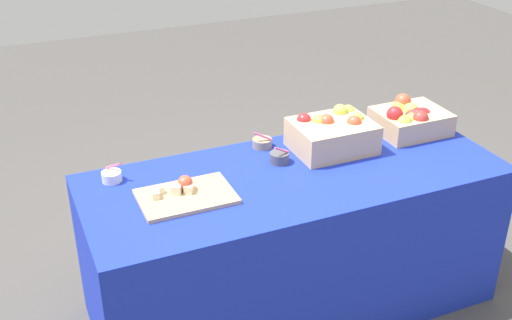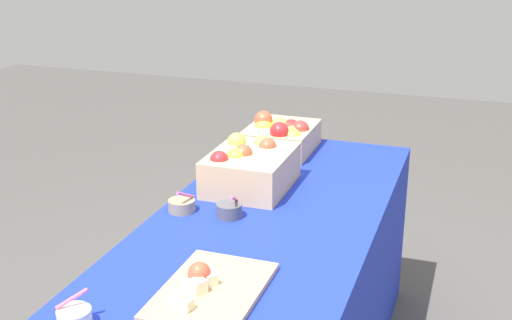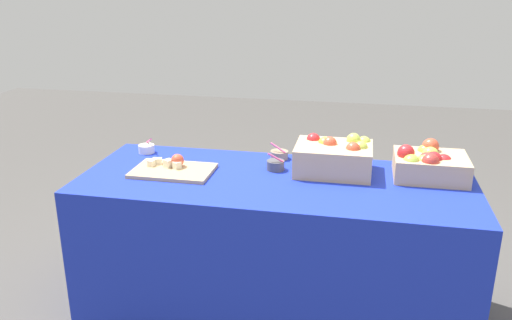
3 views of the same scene
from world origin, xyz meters
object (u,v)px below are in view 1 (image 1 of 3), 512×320
apple_crate_left (411,119)px  cutting_board_front (185,194)px  sample_bowl_near (279,157)px  apple_crate_middle (333,134)px  sample_bowl_mid (262,143)px  sample_bowl_far (112,176)px

apple_crate_left → cutting_board_front: 1.25m
apple_crate_left → sample_bowl_near: size_ratio=3.58×
apple_crate_left → apple_crate_middle: (-0.45, -0.01, 0.01)m
cutting_board_front → sample_bowl_mid: (0.49, 0.31, 0.01)m
cutting_board_front → apple_crate_left: bearing=7.7°
apple_crate_middle → cutting_board_front: 0.81m
apple_crate_middle → cutting_board_front: bearing=-168.4°
apple_crate_left → sample_bowl_mid: 0.77m
apple_crate_left → sample_bowl_near: apple_crate_left is taller
sample_bowl_near → apple_crate_middle: bearing=5.6°
sample_bowl_near → apple_crate_left: bearing=2.7°
apple_crate_left → apple_crate_middle: apple_crate_middle is taller
apple_crate_middle → sample_bowl_far: size_ratio=4.11×
apple_crate_left → cutting_board_front: (-1.24, -0.17, -0.06)m
apple_crate_left → cutting_board_front: size_ratio=0.87×
sample_bowl_near → sample_bowl_mid: size_ratio=0.99×
apple_crate_left → cutting_board_front: apple_crate_left is taller
apple_crate_middle → sample_bowl_mid: 0.34m
apple_crate_left → sample_bowl_near: 0.74m
apple_crate_left → sample_bowl_near: bearing=-177.3°
sample_bowl_near → sample_bowl_mid: (-0.01, 0.18, -0.00)m
cutting_board_front → sample_bowl_far: size_ratio=4.35×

